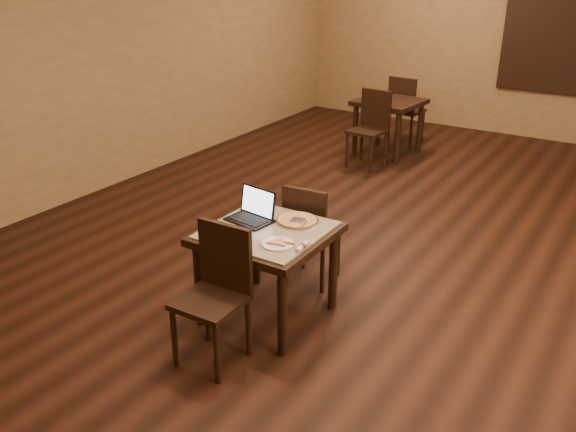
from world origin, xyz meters
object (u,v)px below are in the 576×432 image
Objects in this scene: other_table_b at (389,109)px; other_table_b_chair_far at (404,107)px; chair_main_near at (217,286)px; tiled_table at (267,241)px; pizza_pan at (297,221)px; chair_main_far at (309,230)px; laptop at (253,212)px; other_table_b_chair_near at (371,124)px.

other_table_b_chair_far is at bearing 95.90° from other_table_b.
tiled_table is at bearing 88.29° from chair_main_near.
pizza_pan is at bearing 80.34° from chair_main_near.
chair_main_far is 1.01× the size of other_table_b.
other_table_b_chair_far is at bearing 102.90° from pizza_pan.
other_table_b_chair_far reaches higher than laptop.
laptop reaches higher than chair_main_far.
other_table_b_chair_far is (-0.99, 5.08, -0.08)m from tiled_table.
other_table_b is (-0.98, 5.09, 0.09)m from chair_main_near.
tiled_table is 0.93× the size of chair_main_near.
chair_main_near is 1.23m from chair_main_far.
other_table_b_chair_near is (-0.97, 4.50, 0.01)m from chair_main_near.
chair_main_far reaches higher than other_table_b.
other_table_b_chair_near is at bearing 95.90° from other_table_b_chair_far.
laptop is at bearing 62.52° from chair_main_far.
chair_main_near reaches higher than pizza_pan.
laptop reaches higher than other_table_b.
tiled_table is 5.17m from other_table_b_chair_far.
pizza_pan is at bearing -68.21° from other_table_b_chair_near.
other_table_b_chair_near is 1.19m from other_table_b_chair_far.
other_table_b_chair_near reaches higher than laptop.
chair_main_far is at bearing -68.19° from other_table_b_chair_near.
pizza_pan is 3.81m from other_table_b_chair_near.
chair_main_near is at bearing 84.06° from chair_main_far.
chair_main_near is (-0.00, -0.61, -0.10)m from tiled_table.
chair_main_near is 0.79m from laptop.
other_table_b_chair_near is (-0.97, 3.89, -0.08)m from tiled_table.
chair_main_near is at bearing -66.77° from laptop.
chair_main_far is at bearing 106.49° from pizza_pan.
other_table_b_chair_near is at bearing 103.48° from tiled_table.
other_table_b_chair_near reaches higher than tiled_table.
other_table_b_chair_far reaches higher than chair_main_far.
laptop reaches higher than chair_main_near.
other_table_b_chair_far is at bearing 98.33° from chair_main_near.
pizza_pan is at bearing -70.34° from other_table_b.
other_table_b_chair_near is at bearing 100.66° from chair_main_near.
chair_main_far is 0.91× the size of other_table_b_chair_near.
laptop is at bearing -74.77° from other_table_b.
chair_main_near is 0.98× the size of other_table_b_chair_near.
tiled_table is 0.91× the size of other_table_b_chair_near.
chair_main_far is 2.69× the size of pizza_pan.
chair_main_far reaches higher than tiled_table.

